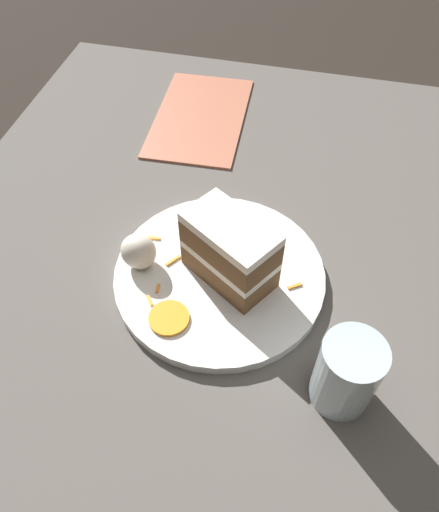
{
  "coord_description": "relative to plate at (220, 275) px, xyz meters",
  "views": [
    {
      "loc": [
        0.08,
        -0.45,
        0.58
      ],
      "look_at": [
        -0.01,
        -0.06,
        0.08
      ],
      "focal_mm": 35.0,
      "sensor_mm": 36.0,
      "label": 1
    }
  ],
  "objects": [
    {
      "name": "menu_card",
      "position": [
        -0.12,
        0.35,
        -0.01
      ],
      "size": [
        0.17,
        0.27,
        0.0
      ],
      "primitive_type": "cube",
      "rotation": [
        0.0,
        0.0,
        0.05
      ],
      "color": "#B2664C",
      "rests_on": "dining_table"
    },
    {
      "name": "ground_plane",
      "position": [
        0.01,
        0.06,
        -0.03
      ],
      "size": [
        6.0,
        6.0,
        0.0
      ],
      "primitive_type": "plane",
      "color": "black",
      "rests_on": "ground"
    },
    {
      "name": "plate",
      "position": [
        0.0,
        0.0,
        0.0
      ],
      "size": [
        0.28,
        0.28,
        0.02
      ],
      "primitive_type": "cylinder",
      "color": "white",
      "rests_on": "dining_table"
    },
    {
      "name": "dining_table",
      "position": [
        0.01,
        0.06,
        -0.02
      ],
      "size": [
        0.91,
        0.98,
        0.03
      ],
      "primitive_type": "cube",
      "color": "#56514C",
      "rests_on": "ground"
    },
    {
      "name": "carrot_shreds_scatter",
      "position": [
        -0.05,
        0.02,
        0.01
      ],
      "size": [
        0.23,
        0.17,
        0.0
      ],
      "color": "orange",
      "rests_on": "plate"
    },
    {
      "name": "cake_slice",
      "position": [
        0.01,
        -0.0,
        0.06
      ],
      "size": [
        0.13,
        0.12,
        0.1
      ],
      "rotation": [
        0.0,
        0.0,
        1.0
      ],
      "color": "brown",
      "rests_on": "plate"
    },
    {
      "name": "cream_dollop",
      "position": [
        -0.11,
        -0.01,
        0.03
      ],
      "size": [
        0.05,
        0.04,
        0.05
      ],
      "primitive_type": "ellipsoid",
      "color": "silver",
      "rests_on": "plate"
    },
    {
      "name": "drinking_glass",
      "position": [
        0.17,
        -0.13,
        0.04
      ],
      "size": [
        0.07,
        0.07,
        0.1
      ],
      "color": "silver",
      "rests_on": "dining_table"
    },
    {
      "name": "orange_garnish",
      "position": [
        -0.04,
        -0.09,
        0.01
      ],
      "size": [
        0.05,
        0.05,
        0.0
      ],
      "primitive_type": "cylinder",
      "color": "orange",
      "rests_on": "plate"
    }
  ]
}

